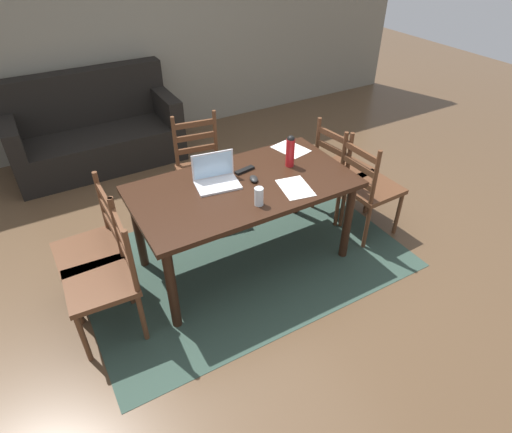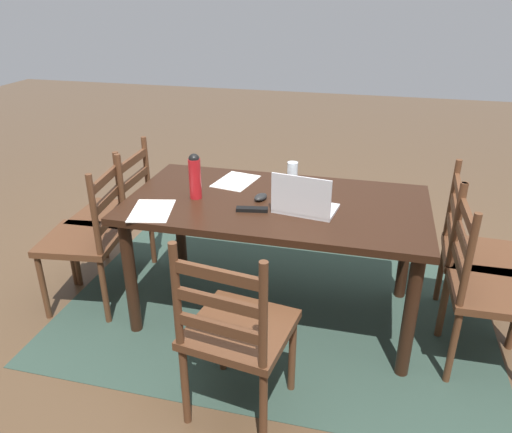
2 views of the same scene
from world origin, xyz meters
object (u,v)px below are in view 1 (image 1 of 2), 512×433
object	(u,v)px
chair_far_head	(202,170)
chair_right_near	(368,188)
chair_left_far	(94,249)
laptop	(216,176)
dining_table	(244,194)
computer_mouse	(254,179)
chair_right_far	(342,170)
chair_left_near	(106,280)
water_bottle	(290,150)
drinking_glass	(259,197)
couch	(95,133)
tv_remote	(245,170)

from	to	relation	value
chair_far_head	chair_right_near	bearing A→B (deg)	-41.77
chair_left_far	laptop	xyz separation A→B (m)	(0.96, -0.06, 0.35)
chair_far_head	laptop	world-z (taller)	laptop
dining_table	computer_mouse	world-z (taller)	computer_mouse
dining_table	chair_right_far	bearing A→B (deg)	8.79
chair_left_near	water_bottle	distance (m)	1.66
chair_left_far	drinking_glass	distance (m)	1.24
chair_right_near	couch	size ratio (longest dim) A/B	0.53
chair_right_far	dining_table	bearing A→B (deg)	-171.21
chair_right_near	laptop	bearing A→B (deg)	166.85
chair_left_far	drinking_glass	bearing A→B (deg)	-23.29
chair_left_far	laptop	distance (m)	1.02
chair_far_head	dining_table	bearing A→B (deg)	-90.43
couch	chair_right_near	bearing A→B (deg)	-55.32
chair_far_head	drinking_glass	bearing A→B (deg)	-92.11
chair_right_near	chair_right_far	distance (m)	0.36
chair_left_near	drinking_glass	bearing A→B (deg)	-5.64
chair_right_far	drinking_glass	world-z (taller)	chair_right_far
chair_right_far	chair_left_far	world-z (taller)	same
dining_table	chair_right_near	xyz separation A→B (m)	(1.13, -0.18, -0.20)
couch	water_bottle	xyz separation A→B (m)	(1.09, -2.29, 0.53)
chair_far_head	laptop	distance (m)	0.80
couch	chair_left_far	bearing A→B (deg)	-102.89
laptop	water_bottle	size ratio (longest dim) A/B	1.34
chair_far_head	couch	world-z (taller)	couch
chair_left_far	water_bottle	xyz separation A→B (m)	(1.58, -0.12, 0.42)
dining_table	chair_far_head	size ratio (longest dim) A/B	1.76
chair_left_near	water_bottle	xyz separation A→B (m)	(1.58, 0.25, 0.42)
chair_right_near	chair_right_far	world-z (taller)	same
chair_far_head	computer_mouse	world-z (taller)	chair_far_head
chair_left_far	laptop	bearing A→B (deg)	-3.50
laptop	computer_mouse	bearing A→B (deg)	-24.02
chair_far_head	water_bottle	bearing A→B (deg)	-59.19
dining_table	computer_mouse	size ratio (longest dim) A/B	16.76
dining_table	drinking_glass	world-z (taller)	drinking_glass
dining_table	water_bottle	distance (m)	0.51
couch	chair_right_far	bearing A→B (deg)	-51.17
chair_left_far	chair_right_far	bearing A→B (deg)	-0.15
dining_table	chair_far_head	xyz separation A→B (m)	(0.01, 0.82, -0.20)
chair_right_near	laptop	xyz separation A→B (m)	(-1.30, 0.30, 0.35)
chair_right_far	chair_left_near	bearing A→B (deg)	-171.02
water_bottle	computer_mouse	bearing A→B (deg)	-170.77
chair_far_head	drinking_glass	distance (m)	1.17
chair_left_far	chair_left_near	bearing A→B (deg)	-90.01
laptop	water_bottle	xyz separation A→B (m)	(0.63, -0.06, 0.08)
drinking_glass	chair_far_head	bearing A→B (deg)	87.89
dining_table	computer_mouse	xyz separation A→B (m)	(0.09, 0.01, 0.11)
chair_left_far	water_bottle	world-z (taller)	water_bottle
water_bottle	drinking_glass	world-z (taller)	water_bottle
tv_remote	chair_far_head	bearing A→B (deg)	-1.74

